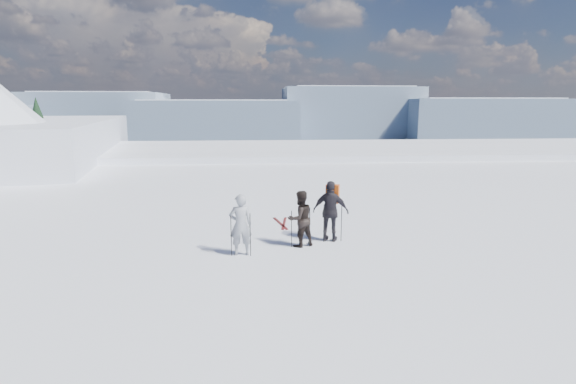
# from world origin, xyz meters

# --- Properties ---
(lake_basin) EXTENTS (820.00, 820.00, 71.62)m
(lake_basin) POSITION_xyz_m (0.00, 30.00, -6.50)
(lake_basin) COLOR white
(lake_basin) RESTS_ON ground
(far_mountain_range) EXTENTS (770.00, 110.00, 53.00)m
(far_mountain_range) POSITION_xyz_m (29.60, 454.78, -7.19)
(far_mountain_range) COLOR slate
(far_mountain_range) RESTS_ON ground
(skier_grey) EXTENTS (0.70, 0.51, 1.80)m
(skier_grey) POSITION_xyz_m (-4.00, 1.65, 0.90)
(skier_grey) COLOR #9397A0
(skier_grey) RESTS_ON ground
(skier_dark) EXTENTS (1.05, 0.97, 1.73)m
(skier_dark) POSITION_xyz_m (-2.21, 2.32, 0.87)
(skier_dark) COLOR black
(skier_dark) RESTS_ON ground
(skier_pack) EXTENTS (1.23, 0.85, 1.94)m
(skier_pack) POSITION_xyz_m (-1.19, 2.78, 0.97)
(skier_pack) COLOR black
(skier_pack) RESTS_ON ground
(backpack) EXTENTS (0.47, 0.36, 0.59)m
(backpack) POSITION_xyz_m (-1.10, 3.01, 2.23)
(backpack) COLOR #E35615
(backpack) RESTS_ON skier_pack
(ski_poles) EXTENTS (3.44, 1.22, 1.37)m
(ski_poles) POSITION_xyz_m (-2.41, 2.17, 0.62)
(ski_poles) COLOR black
(ski_poles) RESTS_ON ground
(skis_loose) EXTENTS (0.52, 1.70, 0.03)m
(skis_loose) POSITION_xyz_m (-2.59, 5.00, 0.01)
(skis_loose) COLOR black
(skis_loose) RESTS_ON ground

